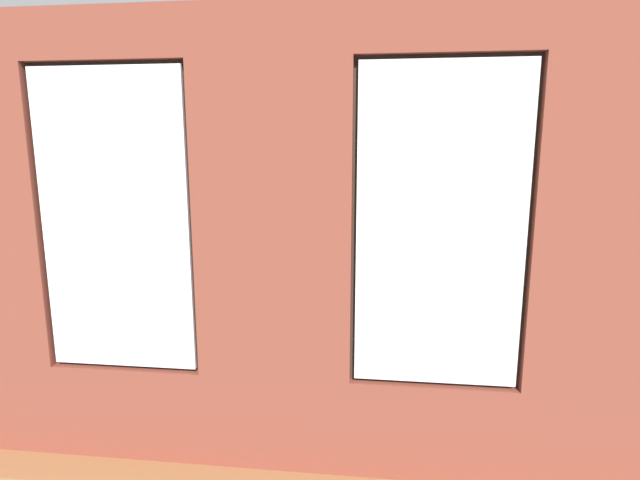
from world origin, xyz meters
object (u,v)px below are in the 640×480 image
Objects in this scene: potted_plant_mid_room_small at (411,276)px; potted_plant_by_left_couch at (492,286)px; coffee_table at (324,303)px; tv_flatscreen at (97,249)px; potted_plant_foreground_right at (182,233)px; remote_black at (331,301)px; cup_ceramic at (324,295)px; potted_plant_between_couches at (377,331)px; media_console at (100,292)px; candle_jar at (289,296)px; couch_by_window at (218,375)px; table_plant_small at (311,285)px; couch_left at (557,319)px.

potted_plant_mid_room_small is 1.50× the size of potted_plant_by_left_couch.
coffee_table is 1.51× the size of tv_flatscreen.
tv_flatscreen is at bearing -5.82° from coffee_table.
potted_plant_foreground_right is (-0.30, -2.17, -0.15)m from tv_flatscreen.
remote_black reaches higher than coffee_table.
cup_ceramic is 2.09m from potted_plant_between_couches.
cup_ceramic is 3.11m from media_console.
media_console reaches higher than coffee_table.
tv_flatscreen reaches higher than potted_plant_by_left_couch.
potted_plant_between_couches reaches higher than candle_jar.
potted_plant_foreground_right is (2.79, -2.48, 0.28)m from cup_ceramic.
potted_plant_by_left_couch is (-2.26, -1.23, -0.16)m from cup_ceramic.
coffee_table is 1.54m from potted_plant_mid_room_small.
coffee_table is 3.17× the size of potted_plant_by_left_couch.
coffee_table is 2.12× the size of potted_plant_mid_room_small.
couch_by_window is 4.08× the size of potted_plant_by_left_couch.
tv_flatscreen is 5.46m from potted_plant_by_left_couch.
candle_jar is at bearing 26.83° from potted_plant_by_left_couch.
remote_black is 3.26m from tv_flatscreen.
media_console is 0.84× the size of potted_plant_foreground_right.
remote_black is at bearing 142.62° from table_plant_small.
remote_black is 0.39× the size of potted_plant_by_left_couch.
candle_jar is at bearing -60.19° from potted_plant_between_couches.
couch_left reaches higher than coffee_table.
candle_jar is at bearing -98.19° from couch_by_window.
candle_jar is at bearing 179.48° from remote_black.
coffee_table is at bearing 131.46° from remote_black.
coffee_table is 0.09m from cup_ceramic.
potted_plant_mid_room_small is at bearing -136.22° from cup_ceramic.
table_plant_small is (0.17, -0.09, 0.10)m from cup_ceramic.
media_console is at bearing -5.77° from cup_ceramic.
potted_plant_foreground_right is 5.22m from potted_plant_by_left_couch.
potted_plant_between_couches reaches higher than cup_ceramic.
potted_plant_between_couches is at bearing 111.73° from table_plant_small.
table_plant_small is at bearing -29.06° from coffee_table.
potted_plant_mid_room_small is (1.54, -1.27, 0.12)m from couch_left.
potted_plant_mid_room_small is at bearing -133.74° from couch_left.
potted_plant_foreground_right is 4.16m from potted_plant_mid_room_small.
couch_by_window is 1.40m from potted_plant_between_couches.
media_console is at bearing -31.29° from potted_plant_between_couches.
candle_jar is 0.13× the size of tv_flatscreen.
potted_plant_between_couches is 3.06× the size of potted_plant_by_left_couch.
potted_plant_between_couches reaches higher than potted_plant_mid_room_small.
table_plant_small reaches higher than candle_jar.
potted_plant_between_couches is at bearing 148.68° from tv_flatscreen.
candle_jar is (0.41, 0.11, 0.11)m from coffee_table.
potted_plant_mid_room_small is (-1.11, -1.07, 0.00)m from cup_ceramic.
potted_plant_mid_room_small is at bearing -120.34° from couch_by_window.
couch_left is at bearing 153.73° from potted_plant_foreground_right.
potted_plant_between_couches is at bearing 63.29° from potted_plant_by_left_couch.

